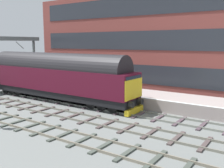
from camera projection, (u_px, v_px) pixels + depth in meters
name	position (u px, v px, depth m)	size (l,w,h in m)	color
ground_plane	(106.00, 109.00, 22.35)	(140.00, 140.00, 0.00)	slate
track_main	(106.00, 108.00, 22.34)	(2.50, 60.00, 0.15)	gray
track_adjacent_west	(81.00, 118.00, 19.60)	(2.50, 60.00, 0.15)	slate
track_adjacent_far_west	(46.00, 130.00, 16.82)	(2.50, 60.00, 0.15)	gray
station_platform	(128.00, 96.00, 25.21)	(4.00, 44.00, 1.01)	#A59692
station_building	(167.00, 42.00, 29.86)	(4.72, 36.35, 11.40)	brown
diesel_locomotive	(55.00, 75.00, 25.35)	(2.74, 17.95, 4.68)	black
platform_number_sign	(139.00, 83.00, 22.41)	(0.10, 0.44, 1.82)	slate
waiting_passenger	(95.00, 79.00, 26.47)	(0.44, 0.48, 1.64)	#33253E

